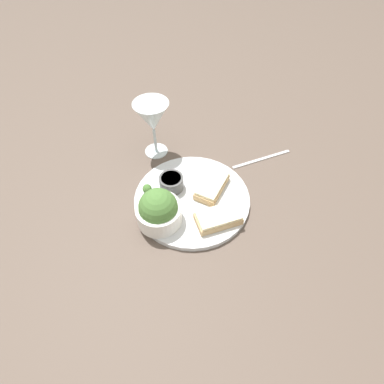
# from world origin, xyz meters

# --- Properties ---
(ground_plane) EXTENTS (4.00, 4.00, 0.00)m
(ground_plane) POSITION_xyz_m (0.00, 0.00, 0.00)
(ground_plane) COLOR brown
(dinner_plate) EXTENTS (0.29, 0.29, 0.01)m
(dinner_plate) POSITION_xyz_m (0.00, 0.00, 0.01)
(dinner_plate) COLOR silver
(dinner_plate) RESTS_ON ground_plane
(salad_bowl) EXTENTS (0.10, 0.10, 0.09)m
(salad_bowl) POSITION_xyz_m (-0.10, 0.01, 0.05)
(salad_bowl) COLOR white
(salad_bowl) RESTS_ON dinner_plate
(sauce_ramekin) EXTENTS (0.06, 0.06, 0.04)m
(sauce_ramekin) POSITION_xyz_m (-0.01, 0.06, 0.03)
(sauce_ramekin) COLOR #4C4C4C
(sauce_ramekin) RESTS_ON dinner_plate
(cheese_toast_near) EXTENTS (0.12, 0.10, 0.03)m
(cheese_toast_near) POSITION_xyz_m (-0.01, -0.09, 0.03)
(cheese_toast_near) COLOR tan
(cheese_toast_near) RESTS_ON dinner_plate
(cheese_toast_far) EXTENTS (0.11, 0.08, 0.03)m
(cheese_toast_far) POSITION_xyz_m (0.05, -0.02, 0.03)
(cheese_toast_far) COLOR tan
(cheese_toast_far) RESTS_ON dinner_plate
(wine_glass) EXTENTS (0.09, 0.09, 0.16)m
(wine_glass) POSITION_xyz_m (0.06, 0.20, 0.12)
(wine_glass) COLOR silver
(wine_glass) RESTS_ON ground_plane
(garnish) EXTENTS (0.02, 0.02, 0.02)m
(garnish) POSITION_xyz_m (-0.06, 0.09, 0.03)
(garnish) COLOR #477533
(garnish) RESTS_ON dinner_plate
(fork) EXTENTS (0.17, 0.08, 0.01)m
(fork) POSITION_xyz_m (0.24, -0.04, 0.00)
(fork) COLOR silver
(fork) RESTS_ON ground_plane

